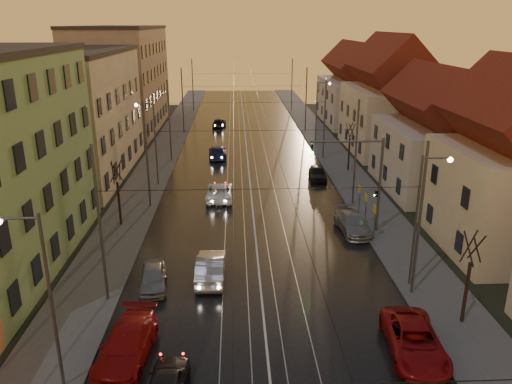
{
  "coord_description": "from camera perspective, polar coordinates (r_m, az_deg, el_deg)",
  "views": [
    {
      "loc": [
        -1.36,
        -15.77,
        14.75
      ],
      "look_at": [
        0.18,
        20.57,
        2.4
      ],
      "focal_mm": 35.0,
      "sensor_mm": 36.0,
      "label": 1
    }
  ],
  "objects": [
    {
      "name": "road",
      "position": [
        57.7,
        -0.99,
        3.96
      ],
      "size": [
        16.0,
        120.0,
        0.04
      ],
      "primitive_type": "cube",
      "color": "black",
      "rests_on": "ground"
    },
    {
      "name": "sidewalk_left",
      "position": [
        58.31,
        -10.88,
        3.84
      ],
      "size": [
        4.0,
        120.0,
        0.15
      ],
      "primitive_type": "cube",
      "color": "#4C4C4C",
      "rests_on": "ground"
    },
    {
      "name": "sidewalk_right",
      "position": [
        58.78,
        8.83,
        4.07
      ],
      "size": [
        4.0,
        120.0,
        0.15
      ],
      "primitive_type": "cube",
      "color": "#4C4C4C",
      "rests_on": "ground"
    },
    {
      "name": "tram_rail_0",
      "position": [
        57.68,
        -3.18,
        3.97
      ],
      "size": [
        0.06,
        120.0,
        0.03
      ],
      "primitive_type": "cube",
      "color": "gray",
      "rests_on": "road"
    },
    {
      "name": "tram_rail_1",
      "position": [
        57.68,
        -1.76,
        3.99
      ],
      "size": [
        0.06,
        120.0,
        0.03
      ],
      "primitive_type": "cube",
      "color": "gray",
      "rests_on": "road"
    },
    {
      "name": "tram_rail_2",
      "position": [
        57.71,
        -0.22,
        4.0
      ],
      "size": [
        0.06,
        120.0,
        0.03
      ],
      "primitive_type": "cube",
      "color": "gray",
      "rests_on": "road"
    },
    {
      "name": "tram_rail_3",
      "position": [
        57.78,
        1.2,
        4.02
      ],
      "size": [
        0.06,
        120.0,
        0.03
      ],
      "primitive_type": "cube",
      "color": "gray",
      "rests_on": "road"
    },
    {
      "name": "apartment_left_2",
      "position": [
        53.05,
        -20.31,
        8.11
      ],
      "size": [
        10.0,
        20.0,
        12.0
      ],
      "primitive_type": "cube",
      "color": "tan",
      "rests_on": "ground"
    },
    {
      "name": "apartment_left_3",
      "position": [
        75.91,
        -15.03,
        12.28
      ],
      "size": [
        10.0,
        24.0,
        14.0
      ],
      "primitive_type": "cube",
      "color": "#8B6D5A",
      "rests_on": "ground"
    },
    {
      "name": "house_right_2",
      "position": [
        48.53,
        19.97,
        5.6
      ],
      "size": [
        9.18,
        12.24,
        9.2
      ],
      "color": "beige",
      "rests_on": "ground"
    },
    {
      "name": "house_right_3",
      "position": [
        62.22,
        15.0,
        9.86
      ],
      "size": [
        9.18,
        14.28,
        11.5
      ],
      "color": "beige",
      "rests_on": "ground"
    },
    {
      "name": "house_right_4",
      "position": [
        79.53,
        11.17,
        11.4
      ],
      "size": [
        9.18,
        16.32,
        10.0
      ],
      "color": "beige",
      "rests_on": "ground"
    },
    {
      "name": "catenary_pole_l_1",
      "position": [
        27.77,
        -17.39,
        -3.82
      ],
      "size": [
        0.16,
        0.16,
        9.0
      ],
      "primitive_type": "cylinder",
      "color": "#595B60",
      "rests_on": "ground"
    },
    {
      "name": "catenary_pole_r_1",
      "position": [
        28.6,
        18.17,
        -3.24
      ],
      "size": [
        0.16,
        0.16,
        9.0
      ],
      "primitive_type": "cylinder",
      "color": "#595B60",
      "rests_on": "ground"
    },
    {
      "name": "catenary_pole_l_2",
      "position": [
        41.7,
        -12.37,
        4.08
      ],
      "size": [
        0.16,
        0.16,
        9.0
      ],
      "primitive_type": "cylinder",
      "color": "#595B60",
      "rests_on": "ground"
    },
    {
      "name": "catenary_pole_r_2",
      "position": [
        42.26,
        11.32,
        4.35
      ],
      "size": [
        0.16,
        0.16,
        9.0
      ],
      "primitive_type": "cylinder",
      "color": "#595B60",
      "rests_on": "ground"
    },
    {
      "name": "catenary_pole_l_3",
      "position": [
        56.19,
        -9.88,
        7.97
      ],
      "size": [
        0.16,
        0.16,
        9.0
      ],
      "primitive_type": "cylinder",
      "color": "#595B60",
      "rests_on": "ground"
    },
    {
      "name": "catenary_pole_r_3",
      "position": [
        56.6,
        7.84,
        8.15
      ],
      "size": [
        0.16,
        0.16,
        9.0
      ],
      "primitive_type": "cylinder",
      "color": "#595B60",
      "rests_on": "ground"
    },
    {
      "name": "catenary_pole_l_4",
      "position": [
        70.89,
        -8.39,
        10.25
      ],
      "size": [
        0.16,
        0.16,
        9.0
      ],
      "primitive_type": "cylinder",
      "color": "#595B60",
      "rests_on": "ground"
    },
    {
      "name": "catenary_pole_r_4",
      "position": [
        71.22,
        5.74,
        10.39
      ],
      "size": [
        0.16,
        0.16,
        9.0
      ],
      "primitive_type": "cylinder",
      "color": "#595B60",
      "rests_on": "ground"
    },
    {
      "name": "catenary_pole_l_5",
      "position": [
        88.66,
        -7.24,
        11.97
      ],
      "size": [
        0.16,
        0.16,
        9.0
      ],
      "primitive_type": "cylinder",
      "color": "#595B60",
      "rests_on": "ground"
    },
    {
      "name": "catenary_pole_r_5",
      "position": [
        88.93,
        4.12,
        12.09
      ],
      "size": [
        0.16,
        0.16,
        9.0
      ],
      "primitive_type": "cylinder",
      "color": "#595B60",
      "rests_on": "ground"
    },
    {
      "name": "street_lamp_0",
      "position": [
        21.75,
        -23.34,
        -9.9
      ],
      "size": [
        1.75,
        0.32,
        8.0
      ],
      "color": "#595B60",
      "rests_on": "ground"
    },
    {
      "name": "street_lamp_1",
      "position": [
        29.51,
        18.52,
        -1.79
      ],
      "size": [
        1.75,
        0.32,
        8.0
      ],
      "color": "#595B60",
      "rests_on": "ground"
    },
    {
      "name": "street_lamp_2",
      "position": [
        47.46,
        -11.83,
        6.36
      ],
      "size": [
        1.75,
        0.32,
        8.0
      ],
      "color": "#595B60",
      "rests_on": "ground"
    },
    {
      "name": "street_lamp_3",
      "position": [
        63.42,
        7.21,
        9.66
      ],
      "size": [
        1.75,
        0.32,
        8.0
      ],
      "color": "#595B60",
      "rests_on": "ground"
    },
    {
      "name": "traffic_light_mast",
      "position": [
        36.48,
        12.55,
        2.14
      ],
      "size": [
        5.3,
        0.32,
        7.2
      ],
      "color": "#595B60",
      "rests_on": "ground"
    },
    {
      "name": "bare_tree_0",
      "position": [
        38.83,
        -15.44,
        -0.36
      ],
      "size": [
        1.09,
        1.09,
        5.11
      ],
      "color": "black",
      "rests_on": "ground"
    },
    {
      "name": "bare_tree_1",
      "position": [
        27.53,
        23.04,
        -9.33
      ],
      "size": [
        1.09,
        1.09,
        5.11
      ],
      "color": "black",
      "rests_on": "ground"
    },
    {
      "name": "bare_tree_2",
      "position": [
        52.59,
        10.61,
        4.95
      ],
      "size": [
        1.09,
        1.09,
        5.11
      ],
      "color": "black",
      "rests_on": "ground"
    },
    {
      "name": "driving_car_1",
      "position": [
        30.55,
        -5.2,
        -8.56
      ],
      "size": [
        1.7,
        4.72,
        1.55
      ],
      "primitive_type": "imported",
      "rotation": [
        0.0,
        0.0,
        3.13
      ],
      "color": "#A0A0A5",
      "rests_on": "ground"
    },
    {
      "name": "driving_car_2",
      "position": [
        43.92,
        -4.21,
        0.02
      ],
      "size": [
        2.3,
        4.94,
        1.37
      ],
      "primitive_type": "imported",
      "rotation": [
        0.0,
        0.0,
        3.15
      ],
      "color": "white",
      "rests_on": "ground"
    },
    {
      "name": "driving_car_3",
      "position": [
        57.53,
        -4.42,
        4.57
      ],
      "size": [
        2.22,
        4.94,
        1.4
      ],
      "primitive_type": "imported",
      "rotation": [
        0.0,
        0.0,
        3.19
      ],
      "color": "#181D48",
      "rests_on": "ground"
    },
    {
      "name": "driving_car_4",
      "position": [
        75.03,
        -4.24,
        7.91
      ],
      "size": [
        2.16,
        4.25,
        1.39
      ],
      "primitive_type": "imported",
      "rotation": [
        0.0,
        0.0,
        3.01
      ],
      "color": "black",
      "rests_on": "ground"
    },
    {
      "name": "parked_left_2",
      "position": [
        24.66,
        -14.61,
        -16.54
      ],
      "size": [
        2.55,
        5.34,
        1.5
      ],
      "primitive_type": "imported",
      "rotation": [
        0.0,
        0.0,
        -0.09
      ],
      "color": "#A51010",
      "rests_on": "ground"
    },
    {
      "name": "parked_left_3",
      "position": [
        30.17,
        -11.71,
        -9.54
      ],
      "size": [
        1.98,
        3.98,
        1.3
      ],
      "primitive_type": "imported",
      "rotation": [
        0.0,
        0.0,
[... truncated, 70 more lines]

